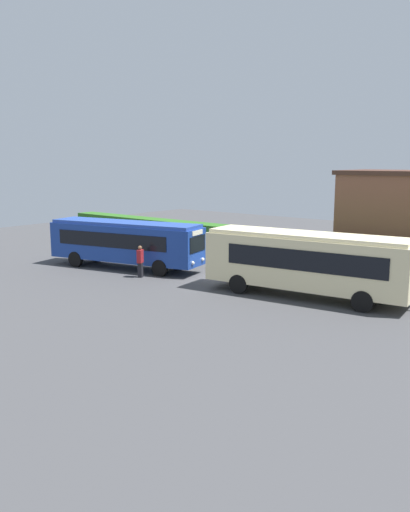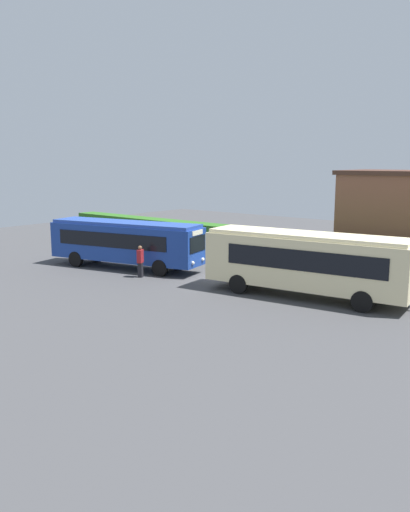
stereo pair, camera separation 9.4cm
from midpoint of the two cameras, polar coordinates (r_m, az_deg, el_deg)
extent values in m
plane|color=#424244|center=(31.00, 1.86, -2.40)|extent=(64.00, 64.00, 0.00)
cube|color=navy|center=(33.91, -8.65, 1.46)|extent=(10.53, 4.53, 2.24)
cube|color=#2747A0|center=(33.75, -8.70, 3.50)|extent=(10.19, 4.28, 0.20)
cube|color=black|center=(34.99, -7.95, 2.19)|extent=(7.82, 1.81, 0.90)
cube|color=black|center=(33.11, -10.25, 1.67)|extent=(7.82, 1.81, 0.90)
cube|color=black|center=(31.20, -0.90, 1.31)|extent=(0.46, 1.86, 0.94)
cube|color=silver|center=(31.11, -0.91, 2.54)|extent=(0.32, 1.25, 0.28)
cylinder|color=black|center=(33.30, -3.06, -0.64)|extent=(1.04, 0.49, 1.00)
cylinder|color=black|center=(31.51, -4.96, -1.29)|extent=(1.04, 0.49, 1.00)
cylinder|color=black|center=(36.82, -11.70, 0.21)|extent=(1.04, 0.49, 1.00)
cylinder|color=black|center=(35.22, -13.83, -0.33)|extent=(1.04, 0.49, 1.00)
sphere|color=silver|center=(31.93, -0.35, -0.37)|extent=(0.22, 0.22, 0.22)
sphere|color=silver|center=(30.82, -1.42, -0.76)|extent=(0.22, 0.22, 0.22)
cube|color=beige|center=(26.82, 10.75, -0.64)|extent=(10.54, 3.74, 2.50)
cube|color=#F8E8B2|center=(26.61, 10.84, 2.21)|extent=(10.21, 3.50, 0.20)
cube|color=black|center=(25.51, 10.35, -0.51)|extent=(7.99, 1.03, 1.00)
cube|color=black|center=(27.83, 12.30, 0.32)|extent=(7.99, 1.03, 1.00)
cube|color=black|center=(29.03, 1.25, 0.96)|extent=(0.29, 2.03, 1.05)
cube|color=silver|center=(28.92, 1.25, 2.46)|extent=(0.21, 1.36, 0.28)
cylinder|color=black|center=(27.41, 3.54, -3.03)|extent=(1.03, 0.40, 1.00)
cylinder|color=black|center=(29.38, 5.69, -2.15)|extent=(1.03, 0.40, 1.00)
cylinder|color=black|center=(25.06, 16.49, -4.71)|extent=(1.03, 0.40, 1.00)
cylinder|color=black|center=(27.21, 17.83, -3.61)|extent=(1.03, 0.40, 1.00)
sphere|color=silver|center=(28.69, 0.51, -1.59)|extent=(0.22, 0.22, 0.22)
sphere|color=silver|center=(29.84, 1.90, -1.13)|extent=(0.22, 0.22, 0.22)
cube|color=black|center=(31.36, -7.05, -1.50)|extent=(0.35, 0.38, 0.88)
cube|color=maroon|center=(31.20, -7.08, -0.02)|extent=(0.44, 0.55, 0.77)
sphere|color=brown|center=(31.12, -7.10, 0.89)|extent=(0.24, 0.24, 0.24)
cube|color=silver|center=(30.32, 11.31, -2.08)|extent=(0.29, 0.31, 0.82)
cube|color=silver|center=(30.17, 11.36, -0.65)|extent=(0.34, 0.46, 0.72)
sphere|color=brown|center=(30.09, 11.39, 0.24)|extent=(0.23, 0.23, 0.23)
cube|color=silver|center=(29.82, 16.91, -2.51)|extent=(0.31, 0.32, 0.85)
cube|color=#334C8C|center=(29.66, 16.99, -1.00)|extent=(0.38, 0.46, 0.75)
sphere|color=#8C6647|center=(29.58, 17.04, -0.07)|extent=(0.23, 0.23, 0.23)
cube|color=#2D6420|center=(36.74, 8.80, 1.05)|extent=(44.00, 1.68, 1.98)
cone|color=orange|center=(42.23, -11.34, 1.22)|extent=(0.36, 0.36, 0.60)
camera|label=1|loc=(0.05, -90.09, -0.02)|focal=37.16mm
camera|label=2|loc=(0.05, 89.91, 0.02)|focal=37.16mm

